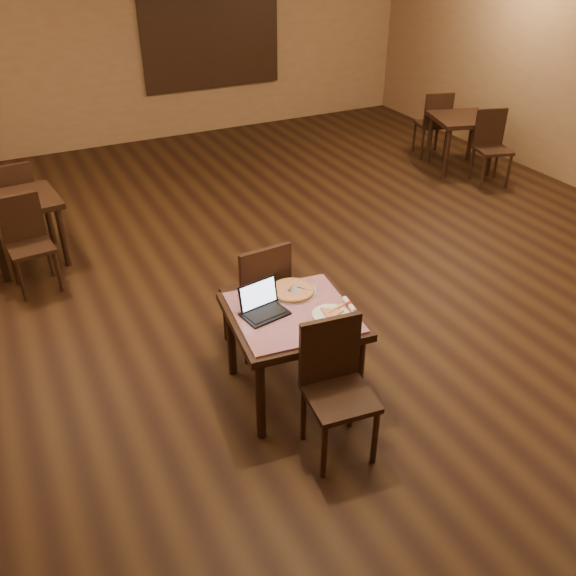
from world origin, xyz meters
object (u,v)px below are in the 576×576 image
chair_main_far (260,292)px  other_table_b_chair_near (27,238)px  laptop (262,305)px  other_table_b (20,210)px  chair_main_near (335,381)px  tiled_table (293,323)px  pizza_pan (292,291)px  other_table_a_chair_far (434,121)px  other_table_a (462,126)px  other_table_a_chair_near (491,143)px  other_table_b_chair_far (16,197)px

chair_main_far → other_table_b_chair_near: bearing=-56.1°
laptop → other_table_b_chair_near: bearing=108.8°
other_table_b → chair_main_near: bearing=-72.8°
tiled_table → pizza_pan: bearing=70.0°
other_table_a_chair_far → other_table_b: size_ratio=1.17×
chair_main_near → other_table_a_chair_far: size_ratio=1.01×
chair_main_far → laptop: bearing=63.4°
other_table_a → other_table_b: other_table_a is taller
other_table_a_chair_near → other_table_b_chair_far: 6.10m
chair_main_near → other_table_a: 5.91m
chair_main_near → other_table_a_chair_far: bearing=52.3°
tiled_table → pizza_pan: (0.12, 0.24, 0.11)m
chair_main_far → other_table_b: size_ratio=1.22×
other_table_a → other_table_a_chair_near: other_table_a_chair_near is taller
other_table_a → other_table_a_chair_near: (0.03, -0.58, -0.08)m
other_table_a_chair_far → other_table_b: 6.02m
tiled_table → laptop: bearing=159.7°
tiled_table → chair_main_near: 0.62m
pizza_pan → other_table_b_chair_near: size_ratio=0.40×
laptop → other_table_b_chair_far: laptop is taller
pizza_pan → other_table_b_chair_far: 3.88m
other_table_b_chair_near → tiled_table: bearing=-64.4°
laptop → other_table_a: laptop is taller
chair_main_near → other_table_a: chair_main_near is taller
chair_main_near → other_table_a: size_ratio=0.98×
laptop → other_table_a: size_ratio=0.35×
laptop → other_table_a: bearing=24.8°
laptop → other_table_a_chair_near: other_table_a_chair_near is taller
other_table_a → other_table_b_chair_near: other_table_b_chair_near is taller
tiled_table → other_table_b_chair_near: (-1.58, 2.62, -0.13)m
chair_main_far → other_table_a_chair_near: (4.45, 2.12, -0.03)m
laptop → other_table_b_chair_far: size_ratio=0.38×
chair_main_far → other_table_b_chair_far: bearing=-67.6°
chair_main_far → other_table_b_chair_far: chair_main_far is taller
other_table_a_chair_near → chair_main_far: bearing=-137.5°
other_table_b → other_table_a: bearing=-4.2°
other_table_a → chair_main_far: bearing=-131.6°
chair_main_near → chair_main_far: size_ratio=0.97×
other_table_a_chair_far → other_table_b: other_table_a_chair_far is taller
laptop → other_table_b_chair_near: laptop is taller
chair_main_far → other_table_b: bearing=-62.8°
chair_main_near → other_table_b_chair_near: 3.61m
tiled_table → other_table_a: other_table_a is taller
chair_main_near → chair_main_far: chair_main_far is taller
other_table_a_chair_far → other_table_b_chair_far: 5.97m
pizza_pan → other_table_a: (4.31, 3.07, -0.13)m
other_table_a → other_table_b_chair_far: size_ratio=1.08×
other_table_a_chair_near → other_table_b_chair_far: (-6.02, 1.00, -0.03)m
pizza_pan → other_table_b_chair_far: bearing=115.8°
other_table_b → tiled_table: bearing=-69.1°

